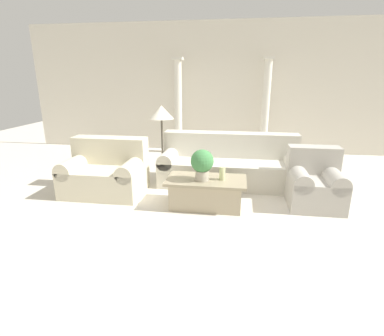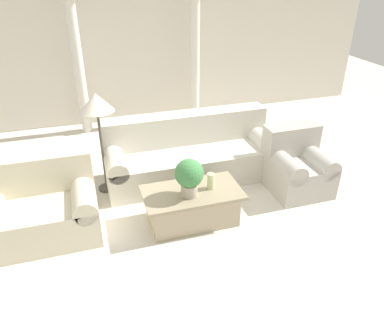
# 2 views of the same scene
# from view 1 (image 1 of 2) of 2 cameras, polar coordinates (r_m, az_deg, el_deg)

# --- Properties ---
(ground_plane) EXTENTS (16.00, 16.00, 0.00)m
(ground_plane) POSITION_cam_1_polar(r_m,az_deg,el_deg) (5.01, 1.86, -5.12)
(ground_plane) COLOR silver
(wall_back) EXTENTS (10.00, 0.06, 3.20)m
(wall_back) POSITION_cam_1_polar(r_m,az_deg,el_deg) (7.90, 4.94, 14.87)
(wall_back) COLOR silver
(wall_back) RESTS_ON ground_plane
(sofa_long) EXTENTS (2.47, 0.92, 0.90)m
(sofa_long) POSITION_cam_1_polar(r_m,az_deg,el_deg) (5.51, 7.09, 0.70)
(sofa_long) COLOR beige
(sofa_long) RESTS_ON ground_plane
(loveseat) EXTENTS (1.28, 0.92, 0.90)m
(loveseat) POSITION_cam_1_polar(r_m,az_deg,el_deg) (5.25, -16.06, -0.59)
(loveseat) COLOR beige
(loveseat) RESTS_ON ground_plane
(coffee_table) EXTENTS (1.18, 0.65, 0.43)m
(coffee_table) POSITION_cam_1_polar(r_m,az_deg,el_deg) (4.53, 2.70, -4.61)
(coffee_table) COLOR tan
(coffee_table) RESTS_ON ground_plane
(potted_plant) EXTENTS (0.33, 0.33, 0.46)m
(potted_plant) POSITION_cam_1_polar(r_m,az_deg,el_deg) (4.31, 1.94, 0.97)
(potted_plant) COLOR #B2A893
(potted_plant) RESTS_ON coffee_table
(pillar_candle) EXTENTS (0.09, 0.09, 0.20)m
(pillar_candle) POSITION_cam_1_polar(r_m,az_deg,el_deg) (4.40, 5.78, -1.01)
(pillar_candle) COLOR beige
(pillar_candle) RESTS_ON coffee_table
(floor_lamp) EXTENTS (0.44, 0.44, 1.40)m
(floor_lamp) POSITION_cam_1_polar(r_m,az_deg,el_deg) (5.46, -5.83, 9.86)
(floor_lamp) COLOR #4C473D
(floor_lamp) RESTS_ON ground_plane
(column_left) EXTENTS (0.26, 0.26, 2.33)m
(column_left) POSITION_cam_1_polar(r_m,az_deg,el_deg) (7.64, -2.65, 11.77)
(column_left) COLOR silver
(column_left) RESTS_ON ground_plane
(column_right) EXTENTS (0.26, 0.26, 2.33)m
(column_right) POSITION_cam_1_polar(r_m,az_deg,el_deg) (7.52, 13.82, 11.23)
(column_right) COLOR silver
(column_right) RESTS_ON ground_plane
(armchair) EXTENTS (0.77, 0.82, 0.86)m
(armchair) POSITION_cam_1_polar(r_m,az_deg,el_deg) (4.91, 22.27, -2.47)
(armchair) COLOR #B7B2A8
(armchair) RESTS_ON ground_plane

